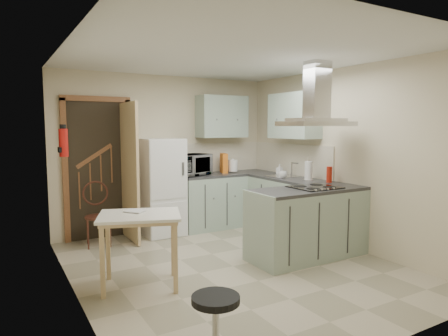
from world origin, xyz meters
TOP-DOWN VIEW (x-y plane):
  - floor at (0.00, 0.00)m, footprint 4.20×4.20m
  - ceiling at (0.00, 0.00)m, footprint 4.20×4.20m
  - back_wall at (0.00, 2.10)m, footprint 3.60×0.00m
  - left_wall at (-1.80, 0.00)m, footprint 0.00×4.20m
  - right_wall at (1.80, 0.00)m, footprint 0.00×4.20m
  - doorway at (-1.10, 2.07)m, footprint 1.10×0.12m
  - fridge at (-0.20, 1.80)m, footprint 0.60×0.60m
  - counter_back at (0.66, 1.80)m, footprint 1.08×0.60m
  - counter_right at (1.50, 1.12)m, footprint 0.60×1.95m
  - splashback at (0.96, 2.09)m, footprint 1.68×0.02m
  - wall_cabinet_back at (0.95, 1.93)m, footprint 0.85×0.35m
  - wall_cabinet_right at (1.62, 0.85)m, footprint 0.35×0.90m
  - peninsula at (1.02, -0.18)m, footprint 1.55×0.65m
  - hob at (1.12, -0.18)m, footprint 0.58×0.50m
  - extractor_hood at (1.12, -0.18)m, footprint 0.90×0.55m
  - sink at (1.50, 0.95)m, footprint 0.45×0.40m
  - fire_extinguisher at (-1.74, 0.90)m, footprint 0.10×0.10m
  - drop_leaf_table at (-1.16, -0.02)m, footprint 0.99×0.87m
  - bentwood_chair at (-1.21, 1.68)m, footprint 0.42×0.42m
  - stool at (-1.11, -1.58)m, footprint 0.40×0.40m
  - microwave at (0.30, 1.81)m, footprint 0.72×0.62m
  - kettle at (1.10, 1.82)m, footprint 0.19×0.19m
  - cereal_box at (0.94, 1.85)m, footprint 0.15×0.24m
  - soap_bottle at (1.60, 1.16)m, footprint 0.09×0.10m
  - paper_towel at (1.54, 0.41)m, footprint 0.13×0.13m
  - cup at (1.36, 0.78)m, footprint 0.17×0.17m
  - red_bottle at (1.63, 0.08)m, footprint 0.09×0.09m
  - book at (-1.23, 0.06)m, footprint 0.24×0.25m

SIDE VIEW (x-z plane):
  - floor at x=0.00m, z-range 0.00..0.00m
  - stool at x=-1.11m, z-range 0.00..0.48m
  - drop_leaf_table at x=-1.16m, z-range 0.00..0.78m
  - bentwood_chair at x=-1.21m, z-range 0.00..0.83m
  - counter_back at x=0.66m, z-range 0.00..0.90m
  - counter_right at x=1.50m, z-range 0.00..0.90m
  - peninsula at x=1.02m, z-range 0.00..0.90m
  - fridge at x=-0.20m, z-range 0.00..1.50m
  - book at x=-1.23m, z-range 0.78..0.87m
  - sink at x=1.50m, z-range 0.90..0.91m
  - hob at x=1.12m, z-range 0.90..0.91m
  - cup at x=1.36m, z-range 0.90..1.01m
  - soap_bottle at x=1.60m, z-range 0.90..1.07m
  - red_bottle at x=1.63m, z-range 0.90..1.13m
  - kettle at x=1.10m, z-range 0.90..1.13m
  - paper_towel at x=1.54m, z-range 0.90..1.19m
  - doorway at x=-1.10m, z-range 0.00..2.10m
  - cereal_box at x=0.94m, z-range 0.90..1.23m
  - microwave at x=0.30m, z-range 0.90..1.24m
  - splashback at x=0.96m, z-range 0.90..1.40m
  - back_wall at x=0.00m, z-range -0.55..3.05m
  - left_wall at x=-1.80m, z-range -0.85..3.35m
  - right_wall at x=1.80m, z-range -0.85..3.35m
  - fire_extinguisher at x=-1.74m, z-range 1.34..1.66m
  - extractor_hood at x=1.12m, z-range 1.67..1.77m
  - wall_cabinet_back at x=0.95m, z-range 1.50..2.20m
  - wall_cabinet_right at x=1.62m, z-range 1.50..2.20m
  - ceiling at x=0.00m, z-range 2.50..2.50m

